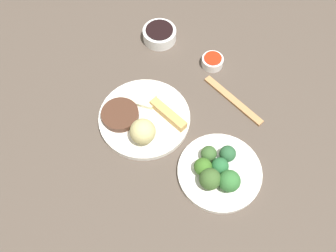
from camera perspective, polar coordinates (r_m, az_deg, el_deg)
The scene contains 18 objects.
tabletop at distance 1.07m, azimuth -1.88°, elevation 1.75°, with size 2.20×2.20×0.02m, color #4B4036.
main_plate at distance 1.05m, azimuth -3.55°, elevation 1.20°, with size 0.25×0.25×0.02m, color white.
rice_scoop at distance 0.98m, azimuth -3.81°, elevation -0.83°, with size 0.07×0.07×0.07m, color tan.
spring_roll at distance 1.03m, azimuth 0.03°, elevation 1.77°, with size 0.12×0.02×0.02m, color tan.
crab_rangoon_wonton at distance 1.07m, azimuth -3.48°, elevation 4.63°, with size 0.07×0.07×0.01m, color beige.
stir_fry_heap at distance 1.04m, azimuth -7.21°, elevation 1.69°, with size 0.10×0.10×0.02m, color #46291C.
broccoli_plate at distance 0.98m, azimuth 7.75°, elevation -6.86°, with size 0.22×0.22×0.01m, color white.
broccoli_floret_0 at distance 0.96m, azimuth 7.80°, elevation -5.99°, with size 0.04×0.04×0.04m, color #256133.
broccoli_floret_1 at distance 0.94m, azimuth 9.20°, elevation -8.15°, with size 0.06×0.06×0.06m, color #316B31.
broccoli_floret_2 at distance 0.97m, azimuth 6.14°, elevation -4.16°, with size 0.04×0.04×0.04m, color #375A2A.
broccoli_floret_3 at distance 0.94m, azimuth 6.34°, elevation -7.91°, with size 0.05×0.05×0.05m, color #385927.
broccoli_floret_4 at distance 0.98m, azimuth 8.96°, elevation -4.11°, with size 0.04×0.04×0.04m, color #285732.
broccoli_floret_5 at distance 0.95m, azimuth 5.27°, elevation -6.11°, with size 0.05×0.05×0.05m, color #376720.
soy_sauce_bowl at distance 1.21m, azimuth -1.28°, elevation 13.55°, with size 0.10×0.10×0.04m, color white.
soy_sauce_bowl_liquid at distance 1.20m, azimuth -1.30°, elevation 14.23°, with size 0.08×0.08×0.00m, color black.
sauce_ramekin_sweet_and_sour at distance 1.16m, azimuth 6.68°, elevation 9.57°, with size 0.06×0.06×0.03m, color white.
sauce_ramekin_sweet_and_sour_liquid at distance 1.15m, azimuth 6.77°, elevation 10.08°, with size 0.05×0.05×0.00m, color red.
chopsticks_pair at distance 1.10m, azimuth 9.75°, elevation 3.85°, with size 0.21×0.02×0.01m, color #AE7B4B.
Camera 1 is at (-0.40, -0.38, 0.93)m, focal length 40.60 mm.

